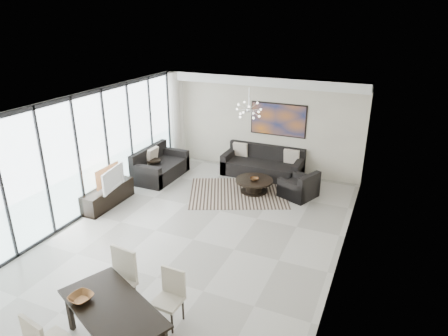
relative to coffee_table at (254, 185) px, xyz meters
The scene contains 18 objects.
room_shell 3.11m from the coffee_table, 88.29° to the right, with size 6.00×9.00×2.90m.
window_wall 4.49m from the coffee_table, 138.67° to the right, with size 0.37×8.95×2.90m.
soffit 2.98m from the coffee_table, 104.51° to the left, with size 5.98×0.40×0.26m, color white.
painting 2.18m from the coffee_table, 85.68° to the left, with size 1.68×0.04×0.98m, color #C9671C.
chandelier 2.18m from the coffee_table, 102.67° to the right, with size 0.66×0.66×0.71m.
rug 0.49m from the coffee_table, 146.92° to the right, with size 2.58×1.99×0.01m, color black.
coffee_table is the anchor object (origin of this frame).
bowl_coffee 0.20m from the coffee_table, 67.00° to the right, with size 0.24×0.24×0.07m, color brown.
sofa_main 1.24m from the coffee_table, 97.47° to the left, with size 2.35×0.96×0.86m.
loveseat 2.93m from the coffee_table, behind, with size 0.99×1.77×0.88m.
armchair 1.22m from the coffee_table, ahead, with size 1.06×1.08×0.71m.
side_table 3.04m from the coffee_table, behind, with size 0.41×0.41×0.57m.
tv_console 3.85m from the coffee_table, 144.67° to the right, with size 0.45×1.59×0.50m, color black.
television 3.79m from the coffee_table, 142.70° to the right, with size 0.96×0.13×0.55m, color gray.
dining_table 5.93m from the coffee_table, 90.25° to the right, with size 1.97×1.53×0.73m.
dining_chair_nw 5.22m from the coffee_table, 94.99° to the right, with size 0.55×0.55×1.09m.
dining_chair_ne 5.12m from the coffee_table, 85.17° to the right, with size 0.43×0.43×0.91m.
bowl_dining 6.03m from the coffee_table, 95.00° to the right, with size 0.33×0.33×0.08m, color brown.
Camera 1 is at (3.61, -6.56, 4.64)m, focal length 32.00 mm.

